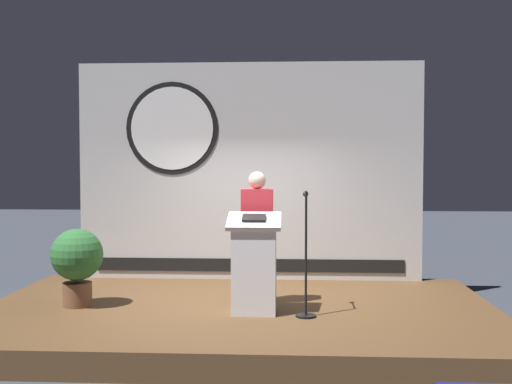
% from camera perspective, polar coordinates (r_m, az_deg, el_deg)
% --- Properties ---
extents(ground_plane, '(40.00, 40.00, 0.00)m').
position_cam_1_polar(ground_plane, '(8.03, -1.53, -12.45)').
color(ground_plane, '#383D47').
extents(stage_platform, '(6.40, 4.00, 0.30)m').
position_cam_1_polar(stage_platform, '(7.99, -1.53, -11.41)').
color(stage_platform, brown).
rests_on(stage_platform, ground).
extents(banner_display, '(5.28, 0.12, 3.33)m').
position_cam_1_polar(banner_display, '(9.60, -0.87, 1.94)').
color(banner_display, silver).
rests_on(banner_display, stage_platform).
extents(podium, '(0.64, 0.49, 1.20)m').
position_cam_1_polar(podium, '(7.46, -0.17, -6.71)').
color(podium, silver).
rests_on(podium, stage_platform).
extents(speaker_person, '(0.40, 0.26, 1.69)m').
position_cam_1_polar(speaker_person, '(7.90, 0.10, -4.10)').
color(speaker_person, black).
rests_on(speaker_person, stage_platform).
extents(microphone_stand, '(0.24, 0.50, 1.47)m').
position_cam_1_polar(microphone_stand, '(7.36, 4.58, -7.35)').
color(microphone_stand, black).
rests_on(microphone_stand, stage_platform).
extents(potted_plant, '(0.65, 0.65, 0.97)m').
position_cam_1_polar(potted_plant, '(8.14, -16.07, -5.96)').
color(potted_plant, brown).
rests_on(potted_plant, stage_platform).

